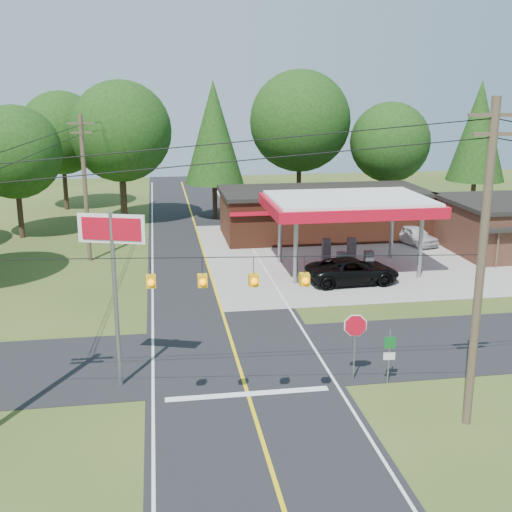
{
  "coord_description": "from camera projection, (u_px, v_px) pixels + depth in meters",
  "views": [
    {
      "loc": [
        -3.27,
        -26.42,
        11.8
      ],
      "look_at": [
        2.0,
        7.0,
        2.8
      ],
      "focal_mm": 45.0,
      "sensor_mm": 36.0,
      "label": 1
    }
  ],
  "objects": [
    {
      "name": "big_stop_sign",
      "position": [
        113.0,
        258.0,
        24.69
      ],
      "size": [
        2.57,
        0.9,
        7.2
      ],
      "color": "gray",
      "rests_on": "ground"
    },
    {
      "name": "cross_road",
      "position": [
        236.0,
        357.0,
        28.74
      ],
      "size": [
        70.0,
        7.0,
        0.02
      ],
      "primitive_type": "cube",
      "color": "black",
      "rests_on": "ground"
    },
    {
      "name": "ground",
      "position": [
        236.0,
        358.0,
        28.74
      ],
      "size": [
        120.0,
        120.0,
        0.0
      ],
      "primitive_type": "plane",
      "color": "#34491A",
      "rests_on": "ground"
    },
    {
      "name": "treeline_backdrop",
      "position": [
        207.0,
        143.0,
        49.86
      ],
      "size": [
        70.27,
        51.59,
        13.3
      ],
      "color": "#332316",
      "rests_on": "ground"
    },
    {
      "name": "convenience_store",
      "position": [
        323.0,
        212.0,
        51.7
      ],
      "size": [
        16.4,
        7.55,
        3.8
      ],
      "color": "#572919",
      "rests_on": "ground"
    },
    {
      "name": "overhead_beacons",
      "position": [
        228.0,
        260.0,
        21.27
      ],
      "size": [
        17.04,
        2.04,
        1.03
      ],
      "color": "black",
      "rests_on": "ground"
    },
    {
      "name": "sedan_car",
      "position": [
        414.0,
        235.0,
        49.07
      ],
      "size": [
        5.27,
        5.27,
        1.44
      ],
      "primitive_type": "imported",
      "rotation": [
        0.0,
        0.0,
        0.3
      ],
      "color": "silver",
      "rests_on": "ground"
    },
    {
      "name": "suv_car",
      "position": [
        353.0,
        271.0,
        39.37
      ],
      "size": [
        5.9,
        5.9,
        1.57
      ],
      "primitive_type": "imported",
      "rotation": [
        0.0,
        0.0,
        1.61
      ],
      "color": "black",
      "rests_on": "ground"
    },
    {
      "name": "gas_canopy",
      "position": [
        348.0,
        206.0,
        41.41
      ],
      "size": [
        10.6,
        7.4,
        4.88
      ],
      "color": "gray",
      "rests_on": "ground"
    },
    {
      "name": "main_highway",
      "position": [
        236.0,
        357.0,
        28.74
      ],
      "size": [
        8.0,
        120.0,
        0.02
      ],
      "primitive_type": "cube",
      "color": "black",
      "rests_on": "ground"
    },
    {
      "name": "route_sign_post",
      "position": [
        389.0,
        352.0,
        25.89
      ],
      "size": [
        0.48,
        0.11,
        2.34
      ],
      "color": "gray",
      "rests_on": "ground"
    },
    {
      "name": "lane_center_yellow",
      "position": [
        236.0,
        357.0,
        28.74
      ],
      "size": [
        0.15,
        110.0,
        0.0
      ],
      "primitive_type": "cube",
      "color": "yellow",
      "rests_on": "main_highway"
    },
    {
      "name": "utility_pole_north",
      "position": [
        120.0,
        164.0,
        59.95
      ],
      "size": [
        0.3,
        0.3,
        9.5
      ],
      "color": "#473828",
      "rests_on": "ground"
    },
    {
      "name": "utility_pole_near_right",
      "position": [
        481.0,
        264.0,
        21.66
      ],
      "size": [
        1.8,
        0.3,
        11.5
      ],
      "color": "#473828",
      "rests_on": "ground"
    },
    {
      "name": "utility_pole_far_left",
      "position": [
        85.0,
        186.0,
        43.38
      ],
      "size": [
        1.8,
        0.3,
        10.0
      ],
      "color": "#473828",
      "rests_on": "ground"
    },
    {
      "name": "octagonal_stop_sign",
      "position": [
        355.0,
        331.0,
        25.98
      ],
      "size": [
        0.99,
        0.21,
        2.91
      ],
      "color": "gray",
      "rests_on": "ground"
    }
  ]
}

